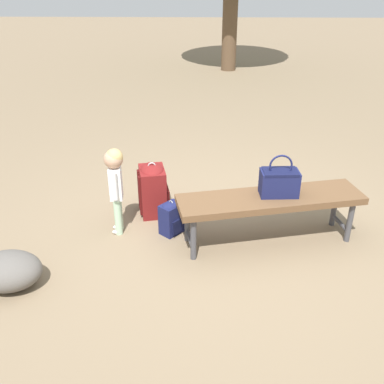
{
  "coord_description": "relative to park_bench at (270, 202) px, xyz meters",
  "views": [
    {
      "loc": [
        0.18,
        3.41,
        2.17
      ],
      "look_at": [
        0.27,
        0.09,
        0.45
      ],
      "focal_mm": 40.44,
      "sensor_mm": 36.0,
      "label": 1
    }
  ],
  "objects": [
    {
      "name": "ground_plane",
      "position": [
        0.4,
        -0.15,
        -0.39
      ],
      "size": [
        40.0,
        40.0,
        0.0
      ],
      "primitive_type": "plane",
      "color": "#7F6B51",
      "rests_on": "ground"
    },
    {
      "name": "park_bench",
      "position": [
        0.0,
        0.0,
        0.0
      ],
      "size": [
        1.65,
        0.74,
        0.45
      ],
      "color": "brown",
      "rests_on": "ground"
    },
    {
      "name": "handbag",
      "position": [
        -0.06,
        -0.03,
        0.18
      ],
      "size": [
        0.33,
        0.2,
        0.37
      ],
      "color": "#191E4C",
      "rests_on": "park_bench"
    },
    {
      "name": "child_standing",
      "position": [
        1.35,
        -0.12,
        0.15
      ],
      "size": [
        0.17,
        0.22,
        0.82
      ],
      "color": "#B2D8B2",
      "rests_on": "ground"
    },
    {
      "name": "backpack_large",
      "position": [
        1.07,
        -0.48,
        -0.12
      ],
      "size": [
        0.33,
        0.37,
        0.54
      ],
      "color": "maroon",
      "rests_on": "ground"
    },
    {
      "name": "backpack_small",
      "position": [
        0.86,
        -0.11,
        -0.23
      ],
      "size": [
        0.24,
        0.25,
        0.33
      ],
      "color": "#191E4C",
      "rests_on": "ground"
    },
    {
      "name": "trail_rock",
      "position": [
        2.04,
        0.68,
        -0.25
      ],
      "size": [
        0.51,
        0.4,
        0.28
      ],
      "color": "#605B56",
      "rests_on": "ground"
    }
  ]
}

